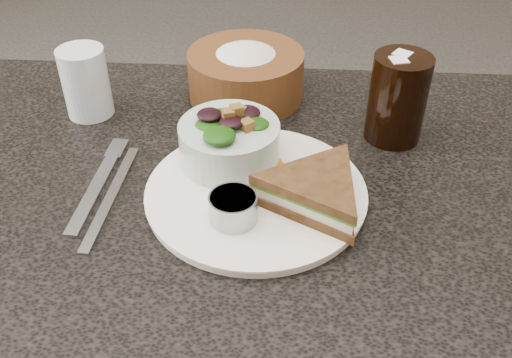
{
  "coord_description": "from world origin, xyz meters",
  "views": [
    {
      "loc": [
        0.08,
        -0.59,
        1.23
      ],
      "look_at": [
        0.05,
        -0.02,
        0.78
      ],
      "focal_mm": 40.0,
      "sensor_mm": 36.0,
      "label": 1
    }
  ],
  "objects_px": {
    "dressing_ramekin": "(233,208)",
    "salad_bowl": "(229,136)",
    "dinner_plate": "(256,193)",
    "cola_glass": "(398,95)",
    "sandwich": "(316,191)",
    "bread_basket": "(246,67)",
    "dining_table": "(230,354)",
    "water_glass": "(86,82)"
  },
  "relations": [
    {
      "from": "dining_table",
      "to": "salad_bowl",
      "type": "relative_size",
      "value": 7.31
    },
    {
      "from": "sandwich",
      "to": "cola_glass",
      "type": "xyz_separation_m",
      "value": [
        0.12,
        0.18,
        0.04
      ]
    },
    {
      "from": "dinner_plate",
      "to": "sandwich",
      "type": "height_order",
      "value": "sandwich"
    },
    {
      "from": "water_glass",
      "to": "cola_glass",
      "type": "bearing_deg",
      "value": -4.39
    },
    {
      "from": "sandwich",
      "to": "dining_table",
      "type": "bearing_deg",
      "value": -169.76
    },
    {
      "from": "dinner_plate",
      "to": "cola_glass",
      "type": "distance_m",
      "value": 0.26
    },
    {
      "from": "dining_table",
      "to": "dressing_ramekin",
      "type": "height_order",
      "value": "dressing_ramekin"
    },
    {
      "from": "water_glass",
      "to": "dinner_plate",
      "type": "bearing_deg",
      "value": -34.79
    },
    {
      "from": "dinner_plate",
      "to": "cola_glass",
      "type": "bearing_deg",
      "value": 38.76
    },
    {
      "from": "dressing_ramekin",
      "to": "water_glass",
      "type": "xyz_separation_m",
      "value": [
        -0.25,
        0.25,
        0.02
      ]
    },
    {
      "from": "dressing_ramekin",
      "to": "bread_basket",
      "type": "relative_size",
      "value": 0.32
    },
    {
      "from": "dinner_plate",
      "to": "cola_glass",
      "type": "height_order",
      "value": "cola_glass"
    },
    {
      "from": "dining_table",
      "to": "sandwich",
      "type": "bearing_deg",
      "value": -18.47
    },
    {
      "from": "dining_table",
      "to": "dinner_plate",
      "type": "distance_m",
      "value": 0.38
    },
    {
      "from": "salad_bowl",
      "to": "water_glass",
      "type": "bearing_deg",
      "value": 151.24
    },
    {
      "from": "sandwich",
      "to": "cola_glass",
      "type": "bearing_deg",
      "value": 85.59
    },
    {
      "from": "salad_bowl",
      "to": "sandwich",
      "type": "bearing_deg",
      "value": -36.88
    },
    {
      "from": "dressing_ramekin",
      "to": "cola_glass",
      "type": "xyz_separation_m",
      "value": [
        0.22,
        0.21,
        0.04
      ]
    },
    {
      "from": "sandwich",
      "to": "bread_basket",
      "type": "height_order",
      "value": "bread_basket"
    },
    {
      "from": "dinner_plate",
      "to": "bread_basket",
      "type": "distance_m",
      "value": 0.27
    },
    {
      "from": "bread_basket",
      "to": "water_glass",
      "type": "height_order",
      "value": "water_glass"
    },
    {
      "from": "bread_basket",
      "to": "water_glass",
      "type": "xyz_separation_m",
      "value": [
        -0.24,
        -0.07,
        0.0
      ]
    },
    {
      "from": "dressing_ramekin",
      "to": "water_glass",
      "type": "relative_size",
      "value": 0.54
    },
    {
      "from": "dining_table",
      "to": "sandwich",
      "type": "height_order",
      "value": "sandwich"
    },
    {
      "from": "sandwich",
      "to": "cola_glass",
      "type": "distance_m",
      "value": 0.22
    },
    {
      "from": "sandwich",
      "to": "bread_basket",
      "type": "relative_size",
      "value": 0.89
    },
    {
      "from": "dining_table",
      "to": "dinner_plate",
      "type": "relative_size",
      "value": 3.51
    },
    {
      "from": "dinner_plate",
      "to": "cola_glass",
      "type": "relative_size",
      "value": 2.01
    },
    {
      "from": "bread_basket",
      "to": "sandwich",
      "type": "bearing_deg",
      "value": -68.93
    },
    {
      "from": "dining_table",
      "to": "cola_glass",
      "type": "height_order",
      "value": "cola_glass"
    },
    {
      "from": "salad_bowl",
      "to": "dining_table",
      "type": "bearing_deg",
      "value": -98.1
    },
    {
      "from": "salad_bowl",
      "to": "bread_basket",
      "type": "distance_m",
      "value": 0.2
    },
    {
      "from": "salad_bowl",
      "to": "dressing_ramekin",
      "type": "height_order",
      "value": "salad_bowl"
    },
    {
      "from": "water_glass",
      "to": "dining_table",
      "type": "bearing_deg",
      "value": -37.46
    },
    {
      "from": "dinner_plate",
      "to": "water_glass",
      "type": "xyz_separation_m",
      "value": [
        -0.28,
        0.19,
        0.05
      ]
    },
    {
      "from": "sandwich",
      "to": "dressing_ramekin",
      "type": "relative_size",
      "value": 2.83
    },
    {
      "from": "sandwich",
      "to": "salad_bowl",
      "type": "xyz_separation_m",
      "value": [
        -0.12,
        0.09,
        0.02
      ]
    },
    {
      "from": "dining_table",
      "to": "bread_basket",
      "type": "height_order",
      "value": "bread_basket"
    },
    {
      "from": "sandwich",
      "to": "salad_bowl",
      "type": "height_order",
      "value": "salad_bowl"
    },
    {
      "from": "bread_basket",
      "to": "dressing_ramekin",
      "type": "bearing_deg",
      "value": -88.23
    },
    {
      "from": "dressing_ramekin",
      "to": "salad_bowl",
      "type": "bearing_deg",
      "value": 97.79
    },
    {
      "from": "dinner_plate",
      "to": "bread_basket",
      "type": "relative_size",
      "value": 1.52
    }
  ]
}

